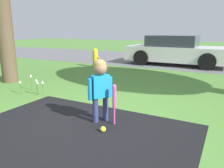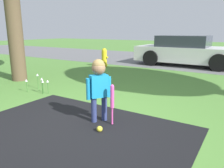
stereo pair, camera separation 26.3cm
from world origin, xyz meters
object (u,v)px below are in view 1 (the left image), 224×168
at_px(fire_hydrant, 95,58).
at_px(parked_car, 176,51).
at_px(baseball_bat, 114,99).
at_px(sports_ball, 103,129).
at_px(child, 100,82).

height_order(fire_hydrant, parked_car, parked_car).
xyz_separation_m(baseball_bat, sports_ball, (-0.02, -0.32, -0.39)).
height_order(baseball_bat, fire_hydrant, fire_hydrant).
bearing_deg(parked_car, baseball_bat, -85.46).
xyz_separation_m(child, sports_ball, (0.24, -0.32, -0.63)).
xyz_separation_m(sports_ball, parked_car, (-0.57, 7.34, 0.57)).
xyz_separation_m(sports_ball, fire_hydrant, (-3.39, 5.10, 0.33)).
relative_size(sports_ball, fire_hydrant, 0.11).
height_order(child, fire_hydrant, child).
bearing_deg(baseball_bat, parked_car, 94.82).
height_order(child, sports_ball, child).
distance_m(baseball_bat, fire_hydrant, 5.87).
bearing_deg(child, sports_ball, -109.63).
relative_size(sports_ball, parked_car, 0.02).
xyz_separation_m(child, baseball_bat, (0.26, -0.00, -0.24)).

